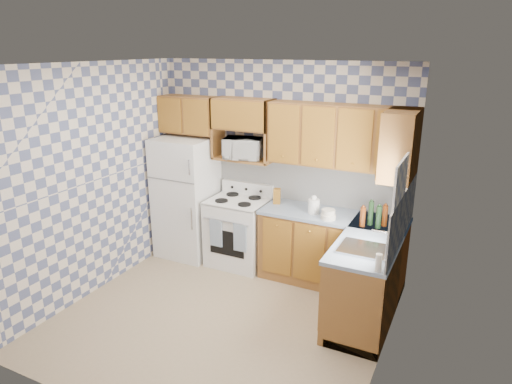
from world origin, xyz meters
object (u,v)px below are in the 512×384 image
microwave (243,148)px  refrigerator (187,197)px  stove_body (239,232)px  electric_kettle (314,206)px

microwave → refrigerator: bearing=176.8°
stove_body → electric_kettle: size_ratio=5.08×
stove_body → electric_kettle: (1.07, -0.05, 0.56)m
microwave → electric_kettle: 1.22m
microwave → stove_body: bearing=-107.0°
refrigerator → microwave: (0.81, 0.17, 0.75)m
refrigerator → electric_kettle: size_ratio=9.49×
refrigerator → stove_body: bearing=1.8°
refrigerator → microwave: microwave is taller
stove_body → electric_kettle: 1.20m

